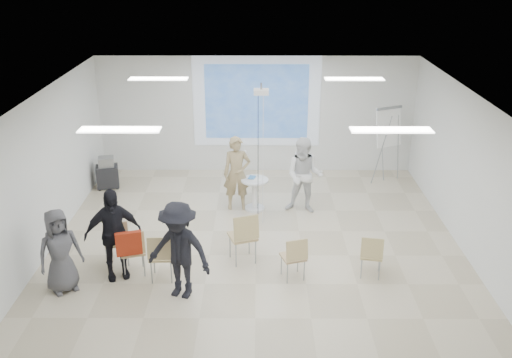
{
  "coord_description": "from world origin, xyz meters",
  "views": [
    {
      "loc": [
        0.04,
        -9.53,
        5.46
      ],
      "look_at": [
        0.0,
        0.8,
        1.25
      ],
      "focal_mm": 40.0,
      "sensor_mm": 36.0,
      "label": 1
    }
  ],
  "objects_px": {
    "chair_right_far": "(372,253)",
    "audience_mid": "(179,244)",
    "chair_far_left": "(116,239)",
    "chair_left_inner": "(161,254)",
    "player_left": "(237,169)",
    "audience_outer": "(59,246)",
    "chair_left_mid": "(133,249)",
    "av_cart": "(107,174)",
    "laptop": "(162,253)",
    "audience_left": "(112,228)",
    "chair_right_inner": "(295,255)",
    "flipchart_easel": "(389,127)",
    "player_right": "(305,172)",
    "pedestal_table": "(255,192)",
    "chair_center": "(244,234)"
  },
  "relations": [
    {
      "from": "chair_right_far",
      "to": "audience_left",
      "type": "xyz_separation_m",
      "value": [
        -4.52,
        0.01,
        0.48
      ]
    },
    {
      "from": "chair_right_far",
      "to": "player_left",
      "type": "bearing_deg",
      "value": 140.72
    },
    {
      "from": "audience_left",
      "to": "flipchart_easel",
      "type": "bearing_deg",
      "value": 16.91
    },
    {
      "from": "chair_center",
      "to": "av_cart",
      "type": "bearing_deg",
      "value": 114.3
    },
    {
      "from": "laptop",
      "to": "chair_left_mid",
      "type": "bearing_deg",
      "value": -10.37
    },
    {
      "from": "pedestal_table",
      "to": "av_cart",
      "type": "xyz_separation_m",
      "value": [
        -3.59,
        1.25,
        -0.06
      ]
    },
    {
      "from": "audience_left",
      "to": "audience_outer",
      "type": "height_order",
      "value": "audience_left"
    },
    {
      "from": "audience_left",
      "to": "audience_mid",
      "type": "relative_size",
      "value": 1.0
    },
    {
      "from": "player_right",
      "to": "audience_left",
      "type": "height_order",
      "value": "audience_left"
    },
    {
      "from": "av_cart",
      "to": "audience_mid",
      "type": "bearing_deg",
      "value": -76.42
    },
    {
      "from": "chair_left_inner",
      "to": "laptop",
      "type": "relative_size",
      "value": 2.73
    },
    {
      "from": "chair_right_far",
      "to": "audience_left",
      "type": "relative_size",
      "value": 0.43
    },
    {
      "from": "laptop",
      "to": "audience_left",
      "type": "distance_m",
      "value": 0.96
    },
    {
      "from": "audience_mid",
      "to": "audience_outer",
      "type": "relative_size",
      "value": 1.16
    },
    {
      "from": "player_right",
      "to": "chair_left_inner",
      "type": "distance_m",
      "value": 3.95
    },
    {
      "from": "player_left",
      "to": "laptop",
      "type": "distance_m",
      "value": 3.22
    },
    {
      "from": "chair_left_mid",
      "to": "audience_mid",
      "type": "relative_size",
      "value": 0.47
    },
    {
      "from": "flipchart_easel",
      "to": "pedestal_table",
      "type": "bearing_deg",
      "value": -177.23
    },
    {
      "from": "player_right",
      "to": "chair_right_inner",
      "type": "distance_m",
      "value": 2.89
    },
    {
      "from": "chair_right_far",
      "to": "audience_mid",
      "type": "bearing_deg",
      "value": -159.55
    },
    {
      "from": "chair_right_inner",
      "to": "av_cart",
      "type": "height_order",
      "value": "chair_right_inner"
    },
    {
      "from": "flipchart_easel",
      "to": "chair_right_inner",
      "type": "bearing_deg",
      "value": -143.35
    },
    {
      "from": "chair_far_left",
      "to": "chair_right_far",
      "type": "relative_size",
      "value": 1.12
    },
    {
      "from": "player_left",
      "to": "player_right",
      "type": "bearing_deg",
      "value": -12.42
    },
    {
      "from": "player_left",
      "to": "chair_center",
      "type": "distance_m",
      "value": 2.45
    },
    {
      "from": "chair_left_inner",
      "to": "chair_left_mid",
      "type": "bearing_deg",
      "value": 159.63
    },
    {
      "from": "audience_left",
      "to": "av_cart",
      "type": "bearing_deg",
      "value": 84.42
    },
    {
      "from": "chair_left_mid",
      "to": "av_cart",
      "type": "bearing_deg",
      "value": 93.36
    },
    {
      "from": "chair_right_inner",
      "to": "audience_mid",
      "type": "height_order",
      "value": "audience_mid"
    },
    {
      "from": "chair_left_inner",
      "to": "chair_center",
      "type": "bearing_deg",
      "value": 21.58
    },
    {
      "from": "chair_right_inner",
      "to": "chair_right_far",
      "type": "height_order",
      "value": "chair_right_inner"
    },
    {
      "from": "chair_left_inner",
      "to": "audience_left",
      "type": "height_order",
      "value": "audience_left"
    },
    {
      "from": "chair_left_inner",
      "to": "flipchart_easel",
      "type": "xyz_separation_m",
      "value": [
        4.85,
        4.63,
        0.87
      ]
    },
    {
      "from": "audience_outer",
      "to": "av_cart",
      "type": "distance_m",
      "value": 4.53
    },
    {
      "from": "player_left",
      "to": "laptop",
      "type": "bearing_deg",
      "value": -118.29
    },
    {
      "from": "chair_left_mid",
      "to": "audience_left",
      "type": "bearing_deg",
      "value": 169.31
    },
    {
      "from": "chair_center",
      "to": "audience_left",
      "type": "bearing_deg",
      "value": 172.72
    },
    {
      "from": "chair_right_inner",
      "to": "av_cart",
      "type": "bearing_deg",
      "value": 118.49
    },
    {
      "from": "audience_outer",
      "to": "player_left",
      "type": "bearing_deg",
      "value": 12.92
    },
    {
      "from": "chair_far_left",
      "to": "chair_left_inner",
      "type": "xyz_separation_m",
      "value": [
        0.9,
        -0.51,
        -0.01
      ]
    },
    {
      "from": "audience_mid",
      "to": "player_right",
      "type": "bearing_deg",
      "value": 74.98
    },
    {
      "from": "player_left",
      "to": "audience_outer",
      "type": "height_order",
      "value": "player_left"
    },
    {
      "from": "pedestal_table",
      "to": "chair_left_inner",
      "type": "bearing_deg",
      "value": -118.48
    },
    {
      "from": "chair_right_far",
      "to": "audience_left",
      "type": "height_order",
      "value": "audience_left"
    },
    {
      "from": "player_right",
      "to": "audience_mid",
      "type": "bearing_deg",
      "value": -111.46
    },
    {
      "from": "player_left",
      "to": "chair_right_far",
      "type": "height_order",
      "value": "player_left"
    },
    {
      "from": "player_left",
      "to": "chair_right_inner",
      "type": "height_order",
      "value": "player_left"
    },
    {
      "from": "chair_right_far",
      "to": "audience_outer",
      "type": "distance_m",
      "value": 5.35
    },
    {
      "from": "player_right",
      "to": "chair_right_far",
      "type": "distance_m",
      "value": 2.94
    },
    {
      "from": "chair_center",
      "to": "audience_outer",
      "type": "bearing_deg",
      "value": 177.23
    }
  ]
}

